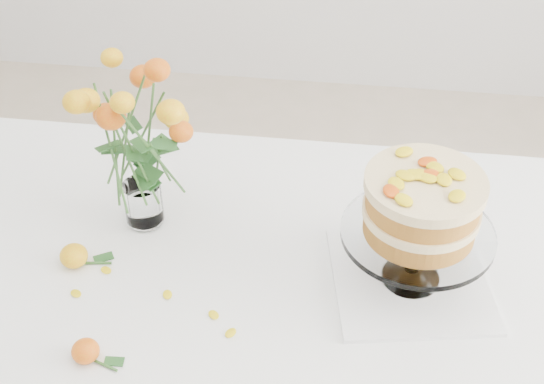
# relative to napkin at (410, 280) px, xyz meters

# --- Properties ---
(table) EXTENTS (1.43, 0.93, 0.76)m
(table) POSITION_rel_napkin_xyz_m (-0.35, 0.00, -0.09)
(table) COLOR tan
(table) RESTS_ON ground
(napkin) EXTENTS (0.35, 0.35, 0.01)m
(napkin) POSITION_rel_napkin_xyz_m (0.00, 0.00, 0.00)
(napkin) COLOR white
(napkin) RESTS_ON table
(cake_stand) EXTENTS (0.29, 0.29, 0.26)m
(cake_stand) POSITION_rel_napkin_xyz_m (0.00, 0.00, 0.18)
(cake_stand) COLOR white
(cake_stand) RESTS_ON napkin
(rose_vase) EXTENTS (0.29, 0.29, 0.41)m
(rose_vase) POSITION_rel_napkin_xyz_m (-0.57, 0.11, 0.24)
(rose_vase) COLOR white
(rose_vase) RESTS_ON table
(loose_rose_near) EXTENTS (0.10, 0.06, 0.05)m
(loose_rose_near) POSITION_rel_napkin_xyz_m (-0.68, -0.04, 0.02)
(loose_rose_near) COLOR yellow
(loose_rose_near) RESTS_ON table
(loose_rose_far) EXTENTS (0.09, 0.05, 0.04)m
(loose_rose_far) POSITION_rel_napkin_xyz_m (-0.58, -0.27, 0.02)
(loose_rose_far) COLOR #D73D0A
(loose_rose_far) RESTS_ON table
(stray_petal_a) EXTENTS (0.03, 0.02, 0.00)m
(stray_petal_a) POSITION_rel_napkin_xyz_m (-0.47, -0.10, -0.00)
(stray_petal_a) COLOR yellow
(stray_petal_a) RESTS_ON table
(stray_petal_b) EXTENTS (0.03, 0.02, 0.00)m
(stray_petal_b) POSITION_rel_napkin_xyz_m (-0.37, -0.14, -0.00)
(stray_petal_b) COLOR yellow
(stray_petal_b) RESTS_ON table
(stray_petal_c) EXTENTS (0.03, 0.02, 0.00)m
(stray_petal_c) POSITION_rel_napkin_xyz_m (-0.33, -0.18, -0.00)
(stray_petal_c) COLOR yellow
(stray_petal_c) RESTS_ON table
(stray_petal_d) EXTENTS (0.03, 0.02, 0.00)m
(stray_petal_d) POSITION_rel_napkin_xyz_m (-0.61, -0.05, -0.00)
(stray_petal_d) COLOR yellow
(stray_petal_d) RESTS_ON table
(stray_petal_e) EXTENTS (0.03, 0.02, 0.00)m
(stray_petal_e) POSITION_rel_napkin_xyz_m (-0.65, -0.12, -0.00)
(stray_petal_e) COLOR yellow
(stray_petal_e) RESTS_ON table
(stray_petal_f) EXTENTS (0.03, 0.02, 0.00)m
(stray_petal_f) POSITION_rel_napkin_xyz_m (-0.05, -0.08, -0.00)
(stray_petal_f) COLOR yellow
(stray_petal_f) RESTS_ON table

